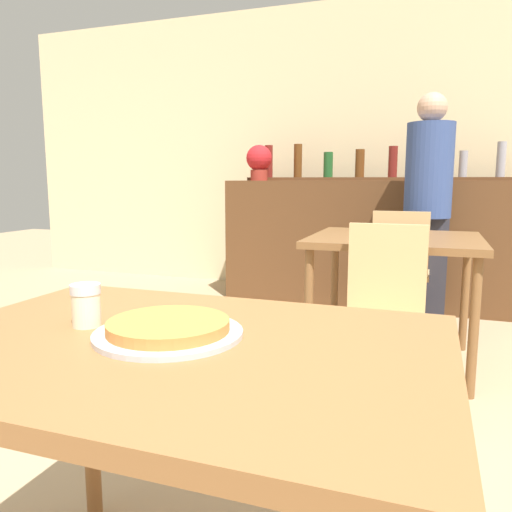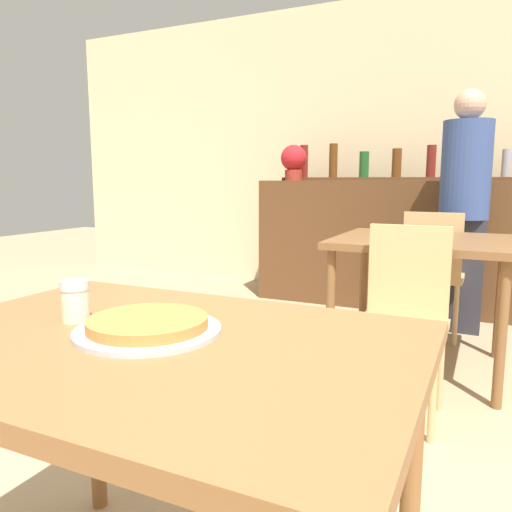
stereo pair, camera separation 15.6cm
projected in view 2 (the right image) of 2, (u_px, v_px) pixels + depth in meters
name	position (u px, v px, depth m)	size (l,w,h in m)	color
wall_back	(420.00, 148.00, 4.66)	(8.00, 0.05, 2.80)	beige
dining_table_near	(154.00, 374.00, 1.09)	(1.14, 0.81, 0.77)	brown
dining_table_far	(423.00, 253.00, 2.87)	(0.97, 0.89, 0.78)	brown
bar_counter	(407.00, 244.00, 4.34)	(2.60, 0.56, 1.10)	brown
bar_back_shelf	(409.00, 172.00, 4.38)	(2.39, 0.24, 0.34)	brown
chair_far_side_front	(404.00, 308.00, 2.34)	(0.40, 0.40, 0.89)	tan
chair_far_side_back	(433.00, 267.00, 3.44)	(0.40, 0.40, 0.89)	tan
pizza_tray	(148.00, 326.00, 1.10)	(0.32, 0.32, 0.04)	#B7B7BC
cheese_shaker	(75.00, 300.00, 1.19)	(0.07, 0.07, 0.10)	beige
person_standing	(464.00, 203.00, 3.57)	(0.34, 0.34, 1.73)	#2D2D38
potted_plant	(294.00, 161.00, 4.63)	(0.24, 0.24, 0.33)	maroon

